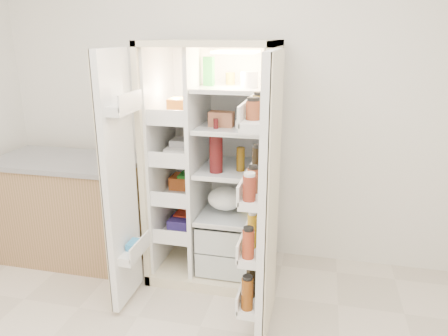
# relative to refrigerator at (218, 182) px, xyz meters

# --- Properties ---
(wall_back) EXTENTS (4.00, 0.02, 2.70)m
(wall_back) POSITION_rel_refrigerator_xyz_m (0.07, 0.35, 0.61)
(wall_back) COLOR white
(wall_back) RESTS_ON floor
(refrigerator) EXTENTS (0.92, 0.70, 1.80)m
(refrigerator) POSITION_rel_refrigerator_xyz_m (0.00, 0.00, 0.00)
(refrigerator) COLOR beige
(refrigerator) RESTS_ON floor
(freezer_door) EXTENTS (0.15, 0.40, 1.72)m
(freezer_door) POSITION_rel_refrigerator_xyz_m (-0.51, -0.60, 0.15)
(freezer_door) COLOR white
(freezer_door) RESTS_ON floor
(fridge_door) EXTENTS (0.17, 0.58, 1.72)m
(fridge_door) POSITION_rel_refrigerator_xyz_m (0.47, -0.69, 0.13)
(fridge_door) COLOR white
(fridge_door) RESTS_ON floor
(kitchen_counter) EXTENTS (1.20, 0.64, 0.87)m
(kitchen_counter) POSITION_rel_refrigerator_xyz_m (-1.24, -0.09, -0.31)
(kitchen_counter) COLOR #A17550
(kitchen_counter) RESTS_ON floor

